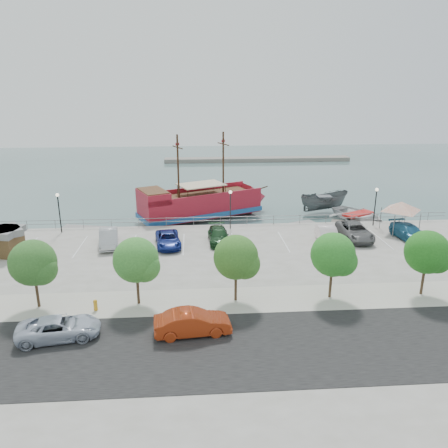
{
  "coord_description": "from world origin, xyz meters",
  "views": [
    {
      "loc": [
        -3.86,
        -38.48,
        15.11
      ],
      "look_at": [
        -1.0,
        2.0,
        2.0
      ],
      "focal_mm": 35.0,
      "sensor_mm": 36.0,
      "label": 1
    }
  ],
  "objects": [
    {
      "name": "speedboat",
      "position": [
        15.88,
        10.69,
        -0.28
      ],
      "size": [
        7.7,
        8.51,
        1.45
      ],
      "primitive_type": "imported",
      "rotation": [
        0.0,
        0.0,
        0.49
      ],
      "color": "silver",
      "rests_on": "ground"
    },
    {
      "name": "tree_b",
      "position": [
        -14.85,
        -10.07,
        3.3
      ],
      "size": [
        3.3,
        3.2,
        5.0
      ],
      "color": "#473321",
      "rests_on": "sidewalk"
    },
    {
      "name": "seawall_railing",
      "position": [
        0.0,
        7.8,
        0.53
      ],
      "size": [
        50.0,
        0.06,
        1.0
      ],
      "color": "gray",
      "rests_on": "land_slab"
    },
    {
      "name": "land_slab",
      "position": [
        0.0,
        -21.0,
        -0.6
      ],
      "size": [
        100.0,
        58.0,
        1.2
      ],
      "primitive_type": "cube",
      "color": "gray",
      "rests_on": "ground"
    },
    {
      "name": "sidewalk",
      "position": [
        0.0,
        -10.0,
        0.01
      ],
      "size": [
        100.0,
        4.0,
        0.05
      ],
      "primitive_type": "cube",
      "color": "#B2AC97",
      "rests_on": "land_slab"
    },
    {
      "name": "far_shore",
      "position": [
        10.0,
        55.0,
        -0.6
      ],
      "size": [
        40.0,
        3.0,
        0.8
      ],
      "primitive_type": "cube",
      "color": "gray",
      "rests_on": "ground"
    },
    {
      "name": "tree_d",
      "position": [
        -0.85,
        -10.07,
        3.3
      ],
      "size": [
        3.3,
        3.2,
        5.0
      ],
      "color": "#473321",
      "rests_on": "sidewalk"
    },
    {
      "name": "tree_f",
      "position": [
        13.15,
        -10.07,
        3.3
      ],
      "size": [
        3.3,
        3.2,
        5.0
      ],
      "color": "#473321",
      "rests_on": "sidewalk"
    },
    {
      "name": "lamp_post_left",
      "position": [
        -18.0,
        6.5,
        2.94
      ],
      "size": [
        0.36,
        0.36,
        4.28
      ],
      "color": "black",
      "rests_on": "land_slab"
    },
    {
      "name": "tree_c",
      "position": [
        -7.85,
        -10.07,
        3.3
      ],
      "size": [
        3.3,
        3.2,
        5.0
      ],
      "color": "#473321",
      "rests_on": "sidewalk"
    },
    {
      "name": "pirate_ship",
      "position": [
        -1.98,
        14.11,
        0.84
      ],
      "size": [
        17.56,
        11.33,
        11.01
      ],
      "rotation": [
        0.0,
        0.0,
        0.43
      ],
      "color": "maroon",
      "rests_on": "ground"
    },
    {
      "name": "fire_hydrant",
      "position": [
        -10.87,
        -10.8,
        0.46
      ],
      "size": [
        0.29,
        0.29,
        0.84
      ],
      "rotation": [
        0.0,
        0.0,
        0.28
      ],
      "color": "orange",
      "rests_on": "sidewalk"
    },
    {
      "name": "parked_car_d",
      "position": [
        -1.52,
        2.34,
        0.7
      ],
      "size": [
        2.1,
        4.87,
        1.4
      ],
      "primitive_type": "imported",
      "rotation": [
        0.0,
        0.0,
        0.03
      ],
      "color": "#16381B",
      "rests_on": "land_slab"
    },
    {
      "name": "ground",
      "position": [
        0.0,
        0.0,
        -1.0
      ],
      "size": [
        160.0,
        160.0,
        0.0
      ],
      "primitive_type": "plane",
      "color": "#3D5C58"
    },
    {
      "name": "parked_car_g",
      "position": [
        12.38,
        2.42,
        0.79
      ],
      "size": [
        2.68,
        5.74,
        1.59
      ],
      "primitive_type": "imported",
      "rotation": [
        0.0,
        0.0,
        -0.01
      ],
      "color": "#5C5C5C",
      "rests_on": "land_slab"
    },
    {
      "name": "parked_car_h",
      "position": [
        17.77,
        1.73,
        0.75
      ],
      "size": [
        2.7,
        5.41,
        1.51
      ],
      "primitive_type": "imported",
      "rotation": [
        0.0,
        0.0,
        0.12
      ],
      "color": "#206086",
      "rests_on": "land_slab"
    },
    {
      "name": "canopy_tent",
      "position": [
        17.8,
        4.12,
        3.33
      ],
      "size": [
        4.88,
        4.88,
        3.82
      ],
      "rotation": [
        0.0,
        0.0,
        0.07
      ],
      "color": "slate",
      "rests_on": "land_slab"
    },
    {
      "name": "dock_east",
      "position": [
        15.45,
        9.2,
        -0.82
      ],
      "size": [
        6.54,
        3.98,
        0.36
      ],
      "primitive_type": "cube",
      "rotation": [
        0.0,
        0.0,
        -0.37
      ],
      "color": "#6A6359",
      "rests_on": "ground"
    },
    {
      "name": "lamp_post_mid",
      "position": [
        0.0,
        6.5,
        2.94
      ],
      "size": [
        0.36,
        0.36,
        4.28
      ],
      "color": "black",
      "rests_on": "land_slab"
    },
    {
      "name": "dock_mid",
      "position": [
        7.51,
        9.2,
        -0.82
      ],
      "size": [
        6.41,
        4.15,
        0.36
      ],
      "primitive_type": "cube",
      "rotation": [
        0.0,
        0.0,
        0.42
      ],
      "color": "gray",
      "rests_on": "ground"
    },
    {
      "name": "parked_car_c",
      "position": [
        -6.48,
        1.64,
        0.68
      ],
      "size": [
        2.89,
        5.16,
        1.36
      ],
      "primitive_type": "imported",
      "rotation": [
        0.0,
        0.0,
        0.13
      ],
      "color": "navy",
      "rests_on": "land_slab"
    },
    {
      "name": "parked_car_b",
      "position": [
        -12.23,
        2.1,
        0.81
      ],
      "size": [
        2.5,
        5.15,
        1.63
      ],
      "primitive_type": "imported",
      "rotation": [
        0.0,
        0.0,
        0.16
      ],
      "color": "#AFB0B3",
      "rests_on": "land_slab"
    },
    {
      "name": "patrol_boat",
      "position": [
        12.93,
        15.16,
        0.27
      ],
      "size": [
        6.89,
        3.62,
        2.54
      ],
      "primitive_type": "imported",
      "rotation": [
        0.0,
        0.0,
        1.75
      ],
      "color": "#525659",
      "rests_on": "ground"
    },
    {
      "name": "parked_car_f",
      "position": [
        9.16,
        1.21,
        0.81
      ],
      "size": [
        2.16,
        5.07,
        1.63
      ],
      "primitive_type": "imported",
      "rotation": [
        0.0,
        0.0,
        -0.09
      ],
      "color": "white",
      "rests_on": "land_slab"
    },
    {
      "name": "street_sedan",
      "position": [
        -4.13,
        -14.25,
        0.8
      ],
      "size": [
        4.98,
        2.19,
        1.59
      ],
      "primitive_type": "imported",
      "rotation": [
        0.0,
        0.0,
        1.68
      ],
      "color": "#A83313",
      "rests_on": "street"
    },
    {
      "name": "street",
      "position": [
        0.0,
        -16.0,
        0.01
      ],
      "size": [
        100.0,
        8.0,
        0.04
      ],
      "primitive_type": "cube",
      "color": "black",
      "rests_on": "land_slab"
    },
    {
      "name": "lamp_post_right",
      "position": [
        16.0,
        6.5,
        2.94
      ],
      "size": [
        0.36,
        0.36,
        4.28
      ],
      "color": "black",
      "rests_on": "land_slab"
    },
    {
      "name": "tree_e",
      "position": [
        6.15,
        -10.07,
        3.3
      ],
      "size": [
        3.3,
        3.2,
        5.0
      ],
      "color": "#473321",
      "rests_on": "sidewalk"
    },
    {
      "name": "dock_west",
      "position": [
        -15.29,
        9.2,
        -0.78
      ],
      "size": [
        7.99,
        3.91,
        0.44
      ],
      "primitive_type": "cube",
      "rotation": [
        0.0,
        0.0,
        -0.23
      ],
      "color": "gray",
      "rests_on": "ground"
    },
    {
      "name": "shed",
      "position": [
        -21.48,
        0.57,
        1.32
      ],
      "size": [
        3.51,
        3.51,
        2.48
      ],
      "rotation": [
        0.0,
        0.0,
        -0.18
      ],
      "color": "brown",
      "rests_on": "land_slab"
    },
    {
      "name": "street_van",
      "position": [
        -12.39,
        -14.13,
        0.7
      ],
      "size": [
        5.32,
        3.11,
        1.39
      ],
      "primitive_type": "imported",
      "rotation": [
        0.0,
        0.0,
        1.74
      ],
      "color": "#B1BACB",
      "rests_on": "street"
    }
  ]
}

